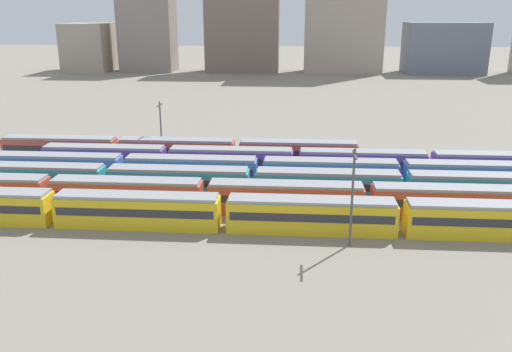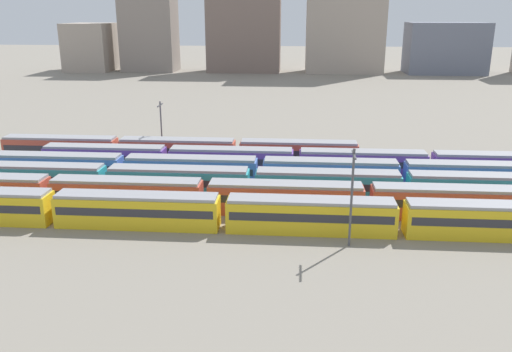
{
  "view_description": "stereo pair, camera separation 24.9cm",
  "coord_description": "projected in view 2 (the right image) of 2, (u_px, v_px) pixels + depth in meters",
  "views": [
    {
      "loc": [
        29.87,
        -52.95,
        22.76
      ],
      "look_at": [
        24.91,
        13.0,
        2.04
      ],
      "focal_mm": 37.1,
      "sensor_mm": 36.0,
      "label": 1
    },
    {
      "loc": [
        30.11,
        -52.93,
        22.76
      ],
      "look_at": [
        24.91,
        13.0,
        2.04
      ],
      "focal_mm": 37.1,
      "sensor_mm": 36.0,
      "label": 2
    }
  ],
  "objects": [
    {
      "name": "distant_building_1",
      "position": [
        149.0,
        21.0,
        203.82
      ],
      "size": [
        20.41,
        14.39,
        37.84
      ],
      "primitive_type": "cube",
      "color": "gray",
      "rests_on": "ground_plane"
    },
    {
      "name": "train_track_5",
      "position": [
        178.0,
        150.0,
        82.71
      ],
      "size": [
        55.8,
        3.06,
        3.75
      ],
      "color": "#BC4C38",
      "rests_on": "ground_plane"
    },
    {
      "name": "train_track_2",
      "position": [
        404.0,
        187.0,
        65.47
      ],
      "size": [
        112.5,
        3.06,
        3.75
      ],
      "color": "teal",
      "rests_on": "ground_plane"
    },
    {
      "name": "catenary_pole_1",
      "position": [
        161.0,
        126.0,
        85.01
      ],
      "size": [
        0.24,
        3.2,
        9.02
      ],
      "color": "#4C4C51",
      "rests_on": "ground_plane"
    },
    {
      "name": "distant_building_3",
      "position": [
        346.0,
        1.0,
        196.03
      ],
      "size": [
        28.92,
        15.3,
        52.16
      ],
      "primitive_type": "cube",
      "color": "#A89989",
      "rests_on": "ground_plane"
    },
    {
      "name": "train_track_3",
      "position": [
        401.0,
        175.0,
        70.37
      ],
      "size": [
        112.5,
        3.06,
        3.75
      ],
      "color": "#4C70BC",
      "rests_on": "ground_plane"
    },
    {
      "name": "train_track_1",
      "position": [
        205.0,
        196.0,
        62.33
      ],
      "size": [
        74.7,
        3.06,
        3.75
      ],
      "color": "#BC4C38",
      "rests_on": "ground_plane"
    },
    {
      "name": "ground_plane",
      "position": [
        73.0,
        186.0,
        71.78
      ],
      "size": [
        600.0,
        600.0,
        0.0
      ],
      "primitive_type": "plane",
      "color": "gray"
    },
    {
      "name": "distant_building_0",
      "position": [
        92.0,
        47.0,
        208.53
      ],
      "size": [
        16.96,
        20.74,
        18.14
      ],
      "primitive_type": "cube",
      "color": "#A89989",
      "rests_on": "ground_plane"
    },
    {
      "name": "distant_building_4",
      "position": [
        445.0,
        48.0,
        198.21
      ],
      "size": [
        28.68,
        16.62,
        18.63
      ],
      "primitive_type": "cube",
      "color": "slate",
      "rests_on": "ground_plane"
    },
    {
      "name": "train_track_0",
      "position": [
        223.0,
        212.0,
        57.17
      ],
      "size": [
        74.7,
        3.06,
        3.75
      ],
      "color": "yellow",
      "rests_on": "ground_plane"
    },
    {
      "name": "catenary_pole_0",
      "position": [
        352.0,
        193.0,
        51.94
      ],
      "size": [
        0.24,
        3.2,
        10.14
      ],
      "color": "#4C4C51",
      "rests_on": "ground_plane"
    },
    {
      "name": "distant_building_2",
      "position": [
        244.0,
        21.0,
        201.05
      ],
      "size": [
        27.69,
        14.09,
        37.75
      ],
      "primitive_type": "cube",
      "color": "#7A665B",
      "rests_on": "ground_plane"
    },
    {
      "name": "train_track_4",
      "position": [
        362.0,
        163.0,
        75.66
      ],
      "size": [
        93.6,
        3.06,
        3.75
      ],
      "color": "#6B429E",
      "rests_on": "ground_plane"
    }
  ]
}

